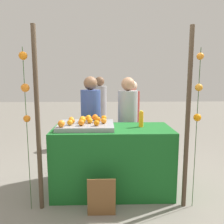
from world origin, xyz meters
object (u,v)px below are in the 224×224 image
at_px(orange_0, 88,118).
at_px(vendor_left, 91,129).
at_px(orange_1, 83,119).
at_px(vendor_right, 128,129).
at_px(stall_counter, 112,160).
at_px(chalkboard_sign, 101,198).
at_px(juice_bottle, 141,119).

relative_size(orange_0, vendor_left, 0.05).
distance_m(orange_1, vendor_right, 0.93).
bearing_deg(vendor_right, vendor_left, 178.42).
height_order(vendor_left, vendor_right, vendor_left).
xyz_separation_m(stall_counter, vendor_left, (-0.34, 0.67, 0.30)).
relative_size(chalkboard_sign, vendor_right, 0.29).
bearing_deg(chalkboard_sign, orange_0, 103.93).
bearing_deg(stall_counter, vendor_left, 117.03).
bearing_deg(vendor_left, orange_1, -98.31).
relative_size(stall_counter, vendor_left, 1.00).
xyz_separation_m(stall_counter, chalkboard_sign, (-0.15, -0.60, -0.25)).
bearing_deg(juice_bottle, orange_1, 175.97).
bearing_deg(juice_bottle, vendor_left, 140.53).
bearing_deg(stall_counter, orange_0, 148.70).
distance_m(juice_bottle, vendor_left, 1.01).
distance_m(orange_0, chalkboard_sign, 1.17).
bearing_deg(juice_bottle, stall_counter, -173.21).
xyz_separation_m(stall_counter, vendor_right, (0.28, 0.65, 0.29)).
bearing_deg(orange_1, juice_bottle, -4.03).
relative_size(stall_counter, chalkboard_sign, 3.51).
xyz_separation_m(juice_bottle, vendor_right, (-0.13, 0.60, -0.29)).
bearing_deg(orange_1, vendor_right, 37.77).
distance_m(orange_1, juice_bottle, 0.83).
bearing_deg(orange_0, juice_bottle, -12.09).
bearing_deg(stall_counter, orange_1, 165.72).
relative_size(chalkboard_sign, vendor_left, 0.29).
height_order(chalkboard_sign, vendor_left, vendor_left).
distance_m(juice_bottle, chalkboard_sign, 1.19).
xyz_separation_m(juice_bottle, vendor_left, (-0.75, 0.62, -0.28)).
bearing_deg(orange_0, stall_counter, -31.30).
xyz_separation_m(orange_0, orange_1, (-0.07, -0.10, 0.00)).
distance_m(orange_1, vendor_left, 0.63).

